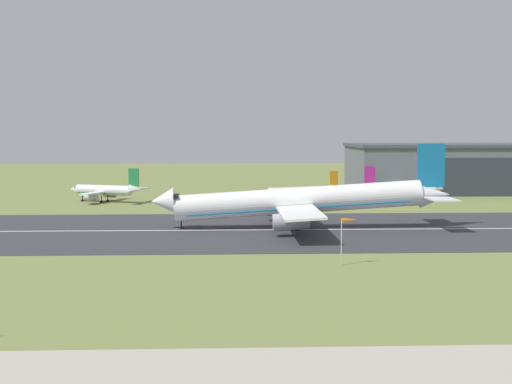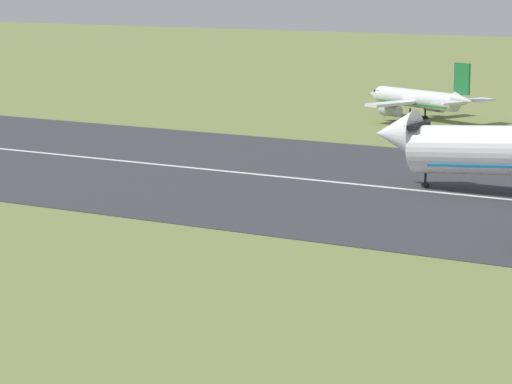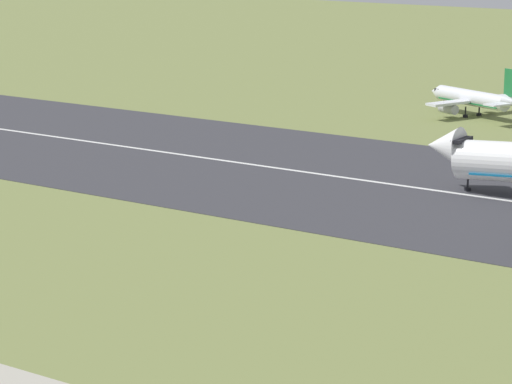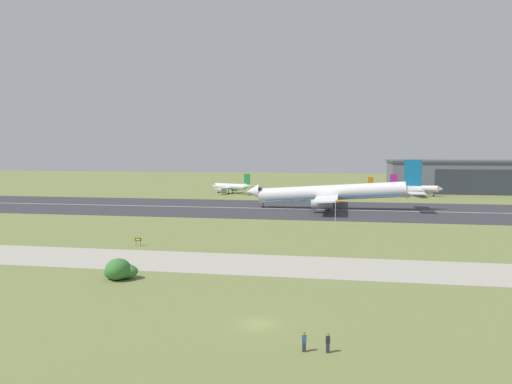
{
  "view_description": "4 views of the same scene",
  "coord_description": "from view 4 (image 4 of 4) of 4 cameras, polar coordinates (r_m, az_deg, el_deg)",
  "views": [
    {
      "loc": [
        -8.72,
        -22.84,
        17.91
      ],
      "look_at": [
        -5.19,
        61.25,
        10.62
      ],
      "focal_mm": 50.0,
      "sensor_mm": 36.0,
      "label": 1
    },
    {
      "loc": [
        28.78,
        -3.45,
        21.37
      ],
      "look_at": [
        -10.01,
        61.8,
        7.29
      ],
      "focal_mm": 85.0,
      "sensor_mm": 36.0,
      "label": 2
    },
    {
      "loc": [
        42.06,
        -24.24,
        32.69
      ],
      "look_at": [
        -18.61,
        63.99,
        7.76
      ],
      "focal_mm": 85.0,
      "sensor_mm": 36.0,
      "label": 3
    },
    {
      "loc": [
        8.8,
        -49.94,
        18.02
      ],
      "look_at": [
        -11.06,
        60.56,
        8.81
      ],
      "focal_mm": 35.0,
      "sensor_mm": 36.0,
      "label": 4
    }
  ],
  "objects": [
    {
      "name": "ground_plane",
      "position": [
        103.93,
        5.2,
        -5.31
      ],
      "size": [
        627.48,
        627.48,
        0.0
      ],
      "primitive_type": "plane",
      "color": "olive"
    },
    {
      "name": "runway_strip",
      "position": [
        155.32,
        6.88,
        -2.0
      ],
      "size": [
        387.48,
        49.9,
        0.06
      ],
      "primitive_type": "cube",
      "color": "#333338",
      "rests_on": "ground_plane"
    },
    {
      "name": "runway_centreline",
      "position": [
        155.31,
        6.88,
        -1.98
      ],
      "size": [
        348.74,
        0.7,
        0.01
      ],
      "primitive_type": "cube",
      "color": "silver",
      "rests_on": "runway_strip"
    },
    {
      "name": "taxiway_road",
      "position": [
        79.52,
        3.61,
        -8.4
      ],
      "size": [
        290.61,
        14.83,
        0.05
      ],
      "primitive_type": "cube",
      "color": "#A8A393",
      "rests_on": "ground_plane"
    },
    {
      "name": "hangar_building",
      "position": [
        241.16,
        25.14,
        1.64
      ],
      "size": [
        86.25,
        32.71,
        14.07
      ],
      "color": "slate",
      "rests_on": "ground_plane"
    },
    {
      "name": "airplane_landing",
      "position": [
        156.7,
        8.67,
        -0.13
      ],
      "size": [
        55.14,
        43.82,
        15.51
      ],
      "color": "white",
      "rests_on": "ground_plane"
    },
    {
      "name": "airplane_parked_centre",
      "position": [
        211.92,
        -2.89,
        0.6
      ],
      "size": [
        20.76,
        17.15,
        8.61
      ],
      "color": "silver",
      "rests_on": "ground_plane"
    },
    {
      "name": "airplane_parked_east",
      "position": [
        206.44,
        10.59,
        0.3
      ],
      "size": [
        22.09,
        23.39,
        7.53
      ],
      "color": "silver",
      "rests_on": "ground_plane"
    },
    {
      "name": "airplane_parked_far_east",
      "position": [
        209.6,
        17.78,
        0.34
      ],
      "size": [
        21.18,
        20.49,
        8.8
      ],
      "color": "white",
      "rests_on": "ground_plane"
    },
    {
      "name": "shrub_clump",
      "position": [
        73.68,
        -15.39,
        -8.64
      ],
      "size": [
        4.78,
        4.01,
        2.99
      ],
      "color": "#387533",
      "rests_on": "ground_plane"
    },
    {
      "name": "windsock_pole",
      "position": [
        121.04,
        9.55,
        -1.25
      ],
      "size": [
        2.35,
        1.07,
        6.34
      ],
      "color": "#B7B7BC",
      "rests_on": "ground_plane"
    },
    {
      "name": "runway_sign",
      "position": [
        97.83,
        -13.32,
        -5.37
      ],
      "size": [
        1.23,
        0.13,
        1.57
      ],
      "color": "#4C4C51",
      "rests_on": "ground_plane"
    },
    {
      "name": "spectator_left",
      "position": [
        46.98,
        5.53,
        -16.66
      ],
      "size": [
        0.4,
        0.24,
        1.77
      ],
      "color": "#282B38",
      "rests_on": "ground_plane"
    },
    {
      "name": "spectator_right",
      "position": [
        47.02,
        8.22,
        -16.67
      ],
      "size": [
        0.4,
        0.24,
        1.77
      ],
      "color": "#282B38",
      "rests_on": "ground_plane"
    }
  ]
}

